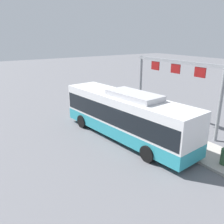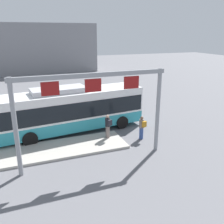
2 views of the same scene
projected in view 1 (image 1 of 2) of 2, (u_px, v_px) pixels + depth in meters
ground_plane at (125, 138)px, 16.89m from camera, size 120.00×120.00×0.00m
platform_curb at (175, 138)px, 16.64m from camera, size 10.00×2.80×0.16m
bus_main at (125, 114)px, 16.32m from camera, size 11.15×3.66×3.46m
person_boarding at (134, 111)px, 19.43m from camera, size 0.45×0.59×1.67m
person_waiting_near at (125, 105)px, 21.65m from camera, size 0.45×0.59×1.67m
platform_sign_gantry at (175, 79)px, 18.54m from camera, size 8.54×0.24×5.20m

